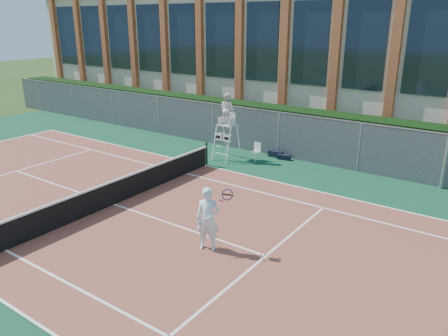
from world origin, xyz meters
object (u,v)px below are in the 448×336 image
Objects in this scene: plastic_chair at (256,150)px; tennis_player at (208,219)px; steel_pole at (448,143)px; umpire_chair at (227,111)px.

plastic_chair is 8.83m from tennis_player.
tennis_player is (-4.67, -9.30, -0.91)m from steel_pole.
umpire_chair is 2.33m from plastic_chair.
plastic_chair is (1.32, 0.53, -1.84)m from umpire_chair.
tennis_player is (4.63, -7.64, -1.38)m from umpire_chair.
tennis_player is at bearing -58.80° from umpire_chair.
plastic_chair is at bearing 21.91° from umpire_chair.
umpire_chair is (-9.30, -1.66, 0.47)m from steel_pole.
steel_pole is at bearing 8.03° from plastic_chair.
steel_pole is at bearing 10.11° from umpire_chair.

